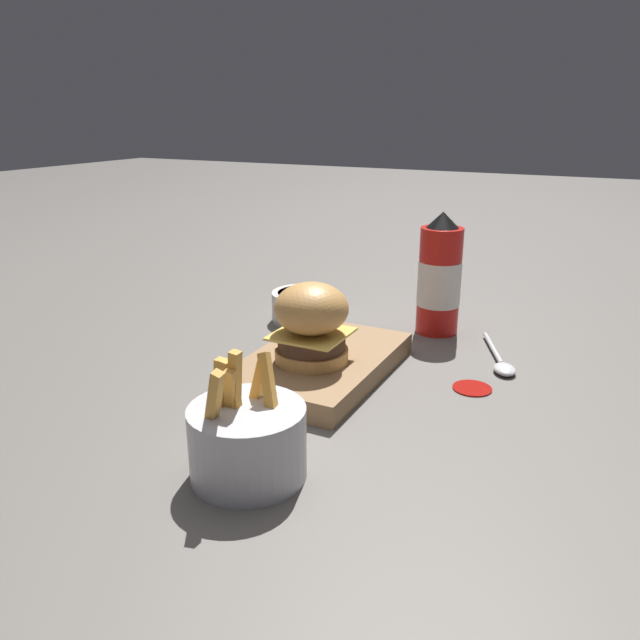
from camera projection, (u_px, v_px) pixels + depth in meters
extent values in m
plane|color=#5B5651|center=(309.00, 377.00, 0.86)|extent=(6.00, 6.00, 0.00)
cube|color=olive|center=(320.00, 364.00, 0.86)|extent=(0.28, 0.17, 0.03)
cylinder|color=tan|center=(312.00, 355.00, 0.84)|extent=(0.10, 0.10, 0.02)
cylinder|color=#4C3323|center=(312.00, 342.00, 0.83)|extent=(0.09, 0.09, 0.02)
cube|color=#EAC656|center=(311.00, 334.00, 0.83)|extent=(0.09, 0.09, 0.00)
ellipsoid|color=tan|center=(311.00, 308.00, 0.81)|extent=(0.10, 0.10, 0.07)
cylinder|color=red|center=(439.00, 281.00, 1.01)|extent=(0.07, 0.07, 0.17)
cylinder|color=white|center=(439.00, 283.00, 1.01)|extent=(0.07, 0.07, 0.07)
cone|color=black|center=(443.00, 220.00, 0.98)|extent=(0.05, 0.05, 0.03)
cylinder|color=#B7B7BC|center=(248.00, 442.00, 0.62)|extent=(0.12, 0.12, 0.07)
cube|color=gold|center=(235.00, 392.00, 0.61)|extent=(0.01, 0.02, 0.09)
cube|color=gold|center=(257.00, 391.00, 0.63)|extent=(0.03, 0.02, 0.07)
cube|color=gold|center=(221.00, 397.00, 0.61)|extent=(0.01, 0.02, 0.08)
cube|color=gold|center=(270.00, 394.00, 0.61)|extent=(0.04, 0.04, 0.08)
cube|color=gold|center=(235.00, 405.00, 0.61)|extent=(0.01, 0.02, 0.06)
cube|color=gold|center=(221.00, 394.00, 0.62)|extent=(0.01, 0.02, 0.08)
cube|color=gold|center=(231.00, 400.00, 0.61)|extent=(0.02, 0.02, 0.07)
cube|color=gold|center=(213.00, 407.00, 0.58)|extent=(0.02, 0.04, 0.08)
cylinder|color=silver|center=(304.00, 306.00, 1.08)|extent=(0.11, 0.11, 0.05)
cylinder|color=beige|center=(304.00, 294.00, 1.07)|extent=(0.09, 0.09, 0.01)
cylinder|color=silver|center=(493.00, 348.00, 0.95)|extent=(0.11, 0.05, 0.01)
ellipsoid|color=silver|center=(505.00, 369.00, 0.87)|extent=(0.05, 0.04, 0.01)
cylinder|color=#9E140F|center=(472.00, 388.00, 0.82)|extent=(0.05, 0.05, 0.00)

